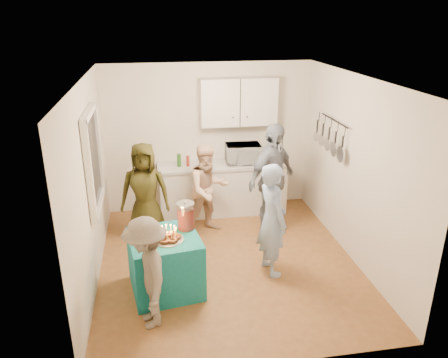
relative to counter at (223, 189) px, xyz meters
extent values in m
plane|color=brown|center=(-0.20, -1.70, -0.43)|extent=(4.00, 4.00, 0.00)
plane|color=white|center=(-0.20, -1.70, 2.17)|extent=(4.00, 4.00, 0.00)
plane|color=silver|center=(-0.20, 0.30, 0.87)|extent=(3.60, 3.60, 0.00)
plane|color=silver|center=(-2.00, -1.70, 0.87)|extent=(4.00, 4.00, 0.00)
plane|color=silver|center=(1.60, -1.70, 0.87)|extent=(4.00, 4.00, 0.00)
cube|color=black|center=(-1.97, -1.40, 1.12)|extent=(0.04, 1.00, 1.20)
cube|color=white|center=(0.00, 0.00, 0.00)|extent=(2.20, 0.58, 0.86)
cube|color=beige|center=(0.00, 0.00, 0.46)|extent=(2.24, 0.62, 0.05)
cube|color=white|center=(0.30, 0.15, 1.52)|extent=(1.30, 0.30, 0.80)
cube|color=black|center=(1.52, -1.00, 1.17)|extent=(0.12, 1.00, 0.60)
imported|color=white|center=(0.36, 0.00, 0.64)|extent=(0.60, 0.42, 0.33)
cube|color=#127278|center=(-1.10, -2.21, -0.05)|extent=(0.97, 0.97, 0.76)
cylinder|color=#AC170D|center=(-0.81, -2.02, 0.50)|extent=(0.22, 0.22, 0.34)
imported|color=#9AB5E1|center=(0.34, -2.02, 0.36)|extent=(0.49, 0.64, 1.58)
imported|color=#565118|center=(-1.33, -0.73, 0.35)|extent=(0.82, 0.60, 1.55)
imported|color=tan|center=(-0.35, -0.72, 0.31)|extent=(0.87, 0.78, 1.48)
imported|color=black|center=(0.64, -0.86, 0.47)|extent=(1.11, 1.00, 1.81)
imported|color=#665B51|center=(-1.32, -2.84, 0.24)|extent=(0.66, 0.95, 1.34)
camera|label=1|loc=(-1.16, -7.06, 2.95)|focal=35.00mm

